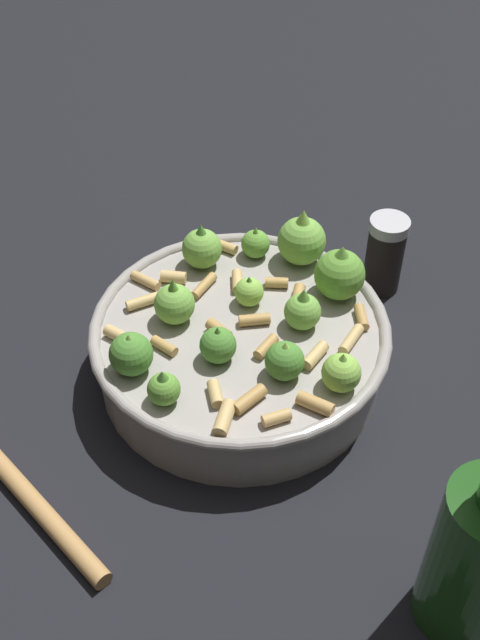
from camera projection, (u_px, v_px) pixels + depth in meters
name	position (u px, v px, depth m)	size (l,w,h in m)	color
ground_plane	(240.00, 371.00, 0.73)	(2.40, 2.40, 0.00)	black
cooking_pan	(242.00, 340.00, 0.71)	(0.27, 0.27, 0.12)	#9E9993
pepper_shaker	(385.00, 255.00, 0.79)	(0.04, 0.04, 0.09)	black
olive_oil_bottle	(477.00, 555.00, 0.51)	(0.06, 0.06, 0.19)	#1E4C19
wooden_spoon	(1.00, 466.00, 0.65)	(0.25, 0.12, 0.02)	#B2844C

